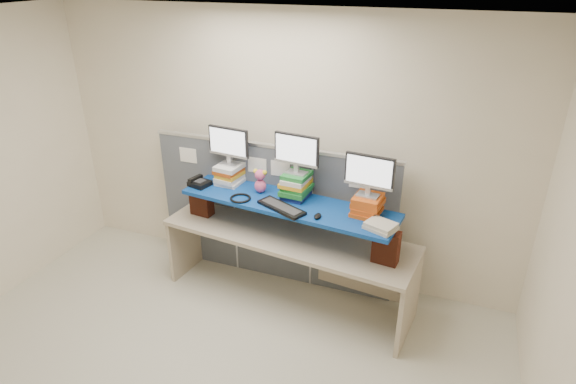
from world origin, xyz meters
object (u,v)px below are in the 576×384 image
at_px(monitor_center, 297,152).
at_px(monitor_right, 369,173).
at_px(desk_phone, 199,183).
at_px(blue_board, 288,203).
at_px(monitor_left, 229,144).
at_px(desk, 288,247).
at_px(keyboard, 281,207).

distance_m(monitor_center, monitor_right, 0.71).
distance_m(monitor_right, desk_phone, 1.74).
height_order(blue_board, desk_phone, desk_phone).
height_order(monitor_left, desk_phone, monitor_left).
distance_m(desk, monitor_left, 1.18).
xyz_separation_m(monitor_left, desk_phone, (-0.26, -0.17, -0.39)).
distance_m(monitor_left, monitor_right, 1.45).
xyz_separation_m(desk, keyboard, (-0.00, -0.16, 0.51)).
relative_size(monitor_center, desk_phone, 1.93).
distance_m(blue_board, keyboard, 0.16).
relative_size(desk, monitor_center, 5.83).
height_order(monitor_center, monitor_right, monitor_center).
xyz_separation_m(desk, blue_board, (0.00, 0.00, 0.48)).
xyz_separation_m(monitor_center, keyboard, (-0.04, -0.27, -0.45)).
distance_m(desk, monitor_right, 1.16).
xyz_separation_m(monitor_center, monitor_right, (0.70, -0.08, -0.08)).
bearing_deg(blue_board, keyboard, -84.78).
bearing_deg(desk_phone, keyboard, 2.63).
bearing_deg(monitor_center, desk, -103.06).
relative_size(monitor_left, monitor_right, 1.00).
relative_size(monitor_left, keyboard, 0.86).
height_order(blue_board, keyboard, keyboard).
bearing_deg(keyboard, blue_board, 113.28).
height_order(monitor_right, keyboard, monitor_right).
distance_m(desk, keyboard, 0.54).
xyz_separation_m(blue_board, monitor_right, (0.74, 0.03, 0.41)).
xyz_separation_m(desk, desk_phone, (-0.97, 0.03, 0.53)).
distance_m(monitor_center, keyboard, 0.53).
distance_m(monitor_center, desk_phone, 1.10).
bearing_deg(monitor_left, desk, -9.32).
bearing_deg(monitor_right, monitor_center, 180.00).
bearing_deg(blue_board, monitor_right, 9.20).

